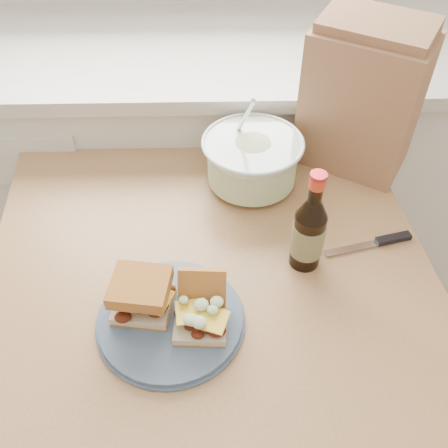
{
  "coord_description": "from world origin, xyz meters",
  "views": [
    {
      "loc": [
        0.15,
        0.3,
        1.61
      ],
      "look_at": [
        0.17,
        1.03,
        0.87
      ],
      "focal_mm": 40.0,
      "sensor_mm": 36.0,
      "label": 1
    }
  ],
  "objects_px": {
    "dining_table": "(211,290)",
    "paper_bag": "(361,102)",
    "plate": "(171,319)",
    "beer_bottle": "(309,232)",
    "coleslaw_bowl": "(252,163)"
  },
  "relations": [
    {
      "from": "paper_bag",
      "to": "beer_bottle",
      "type": "bearing_deg",
      "value": -84.2
    },
    {
      "from": "plate",
      "to": "paper_bag",
      "type": "bearing_deg",
      "value": 48.32
    },
    {
      "from": "plate",
      "to": "coleslaw_bowl",
      "type": "bearing_deg",
      "value": 66.21
    },
    {
      "from": "plate",
      "to": "paper_bag",
      "type": "height_order",
      "value": "paper_bag"
    },
    {
      "from": "paper_bag",
      "to": "plate",
      "type": "bearing_deg",
      "value": -100.48
    },
    {
      "from": "beer_bottle",
      "to": "paper_bag",
      "type": "height_order",
      "value": "paper_bag"
    },
    {
      "from": "coleslaw_bowl",
      "to": "beer_bottle",
      "type": "bearing_deg",
      "value": -69.64
    },
    {
      "from": "coleslaw_bowl",
      "to": "beer_bottle",
      "type": "height_order",
      "value": "same"
    },
    {
      "from": "dining_table",
      "to": "paper_bag",
      "type": "height_order",
      "value": "paper_bag"
    },
    {
      "from": "paper_bag",
      "to": "coleslaw_bowl",
      "type": "bearing_deg",
      "value": -129.9
    },
    {
      "from": "dining_table",
      "to": "plate",
      "type": "xyz_separation_m",
      "value": [
        -0.08,
        -0.16,
        0.12
      ]
    },
    {
      "from": "coleslaw_bowl",
      "to": "paper_bag",
      "type": "xyz_separation_m",
      "value": [
        0.27,
        0.09,
        0.11
      ]
    },
    {
      "from": "dining_table",
      "to": "beer_bottle",
      "type": "xyz_separation_m",
      "value": [
        0.2,
        -0.01,
        0.21
      ]
    },
    {
      "from": "plate",
      "to": "beer_bottle",
      "type": "height_order",
      "value": "beer_bottle"
    },
    {
      "from": "dining_table",
      "to": "beer_bottle",
      "type": "height_order",
      "value": "beer_bottle"
    }
  ]
}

